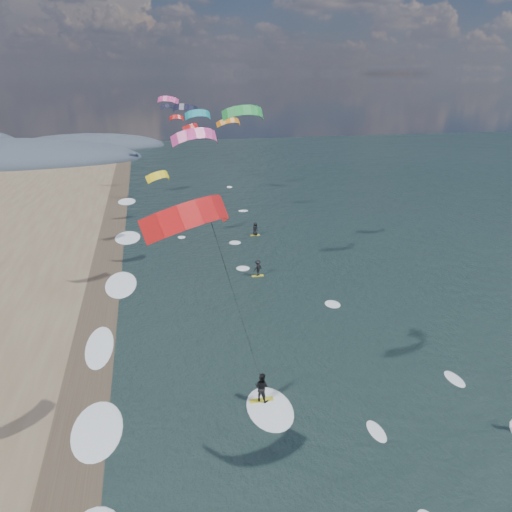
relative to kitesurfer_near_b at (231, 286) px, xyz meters
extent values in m
plane|color=black|center=(4.26, -2.26, -9.35)|extent=(260.00, 260.00, 0.00)
cube|color=#382D23|center=(-7.74, 7.74, -9.35)|extent=(3.00, 240.00, 0.00)
ellipsoid|color=#3D4756|center=(-17.74, 117.74, -9.35)|extent=(40.00, 18.00, 7.00)
cube|color=gold|center=(2.39, 4.31, -9.32)|extent=(1.40, 0.43, 0.06)
imported|color=black|center=(2.39, 4.31, -8.40)|extent=(1.09, 1.07, 1.78)
ellipsoid|color=white|center=(2.69, 3.51, -9.35)|extent=(2.60, 4.20, 0.12)
cylinder|color=black|center=(0.64, 1.31, -2.08)|extent=(0.02, 0.02, 13.82)
cube|color=gold|center=(6.36, 23.02, -9.33)|extent=(1.10, 0.35, 0.05)
imported|color=black|center=(6.36, 23.02, -8.54)|extent=(1.15, 1.00, 1.54)
cube|color=gold|center=(8.83, 35.41, -9.33)|extent=(1.10, 0.35, 0.05)
imported|color=black|center=(8.83, 35.41, -8.54)|extent=(0.81, 0.89, 1.52)
cube|color=gold|center=(0.14, 41.07, -9.33)|extent=(1.10, 0.35, 0.05)
imported|color=black|center=(0.14, 41.07, -8.46)|extent=(0.73, 0.63, 1.68)
ellipsoid|color=white|center=(-6.54, 3.74, -9.35)|extent=(2.40, 5.40, 0.11)
ellipsoid|color=white|center=(-6.54, 12.74, -9.35)|extent=(2.40, 5.40, 0.11)
ellipsoid|color=white|center=(-6.54, 23.74, -9.35)|extent=(2.40, 5.40, 0.11)
ellipsoid|color=white|center=(-6.54, 37.74, -9.35)|extent=(2.40, 5.40, 0.11)
ellipsoid|color=white|center=(-6.54, 55.74, -9.35)|extent=(2.40, 5.40, 0.11)
camera|label=1|loc=(-3.20, -19.43, 8.58)|focal=35.00mm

